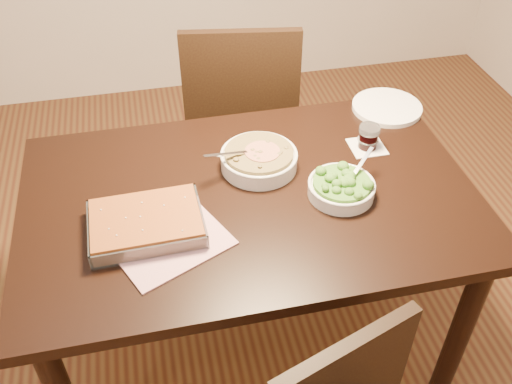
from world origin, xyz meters
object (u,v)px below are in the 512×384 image
Objects in this scene: wine_tumbler at (369,136)px; dinner_plate at (387,107)px; broccoli_bowl at (341,187)px; baking_dish at (146,224)px; chair_far at (241,113)px; stew_bowl at (259,159)px; table at (250,216)px.

dinner_plate is (0.16, 0.21, -0.04)m from wine_tumbler.
broccoli_bowl is 0.60m from baking_dish.
stew_bowl is at bearing 93.62° from chair_far.
broccoli_bowl is 0.21× the size of chair_far.
dinner_plate is (0.54, 0.24, -0.03)m from stew_bowl.
broccoli_bowl is at bearing -13.29° from table.
table is at bearing -149.04° from dinner_plate.
dinner_plate is 0.26× the size of chair_far.
stew_bowl is 0.83× the size of baking_dish.
table is 6.76× the size of broccoli_bowl.
stew_bowl is at bearing 138.98° from broccoli_bowl.
baking_dish is at bearing -162.02° from wine_tumbler.
wine_tumbler is at bearing 127.30° from chair_far.
table is 0.77m from chair_far.
baking_dish is (-0.60, -0.03, -0.00)m from broccoli_bowl.
dinner_plate is at bearing 24.96° from baking_dish.
table is 5.44× the size of dinner_plate.
dinner_plate is at bearing 53.13° from wine_tumbler.
stew_bowl is at bearing -156.42° from dinner_plate.
table is at bearing -161.21° from wine_tumbler.
broccoli_bowl is 2.57× the size of wine_tumbler.
broccoli_bowl reaches higher than table.
stew_bowl is at bearing -175.96° from wine_tumbler.
dinner_plate is (0.92, 0.46, -0.02)m from baking_dish.
chair_far reaches higher than dinner_plate.
dinner_plate is at bearing 149.69° from chair_far.
chair_far is (0.06, 0.63, -0.23)m from stew_bowl.
baking_dish is 1.03m from dinner_plate.
broccoli_bowl is at bearing -41.02° from stew_bowl.
baking_dish is (-0.32, -0.10, 0.12)m from table.
broccoli_bowl is at bearing -127.45° from dinner_plate.
wine_tumbler reaches higher than broccoli_bowl.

